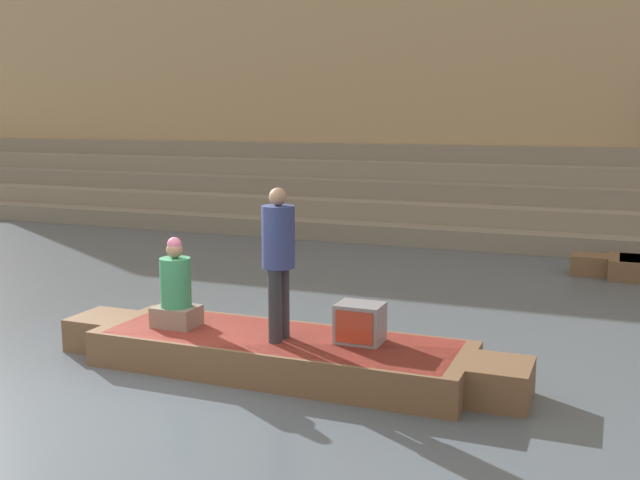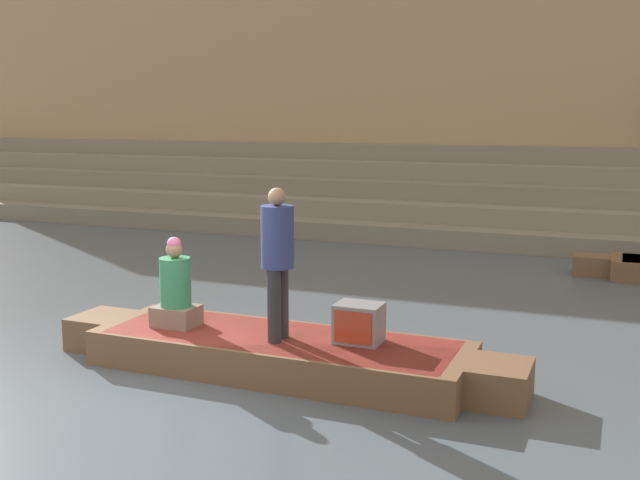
{
  "view_description": "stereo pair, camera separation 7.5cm",
  "coord_description": "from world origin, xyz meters",
  "views": [
    {
      "loc": [
        4.63,
        -5.94,
        2.84
      ],
      "look_at": [
        1.24,
        2.52,
        1.3
      ],
      "focal_mm": 42.0,
      "sensor_mm": 36.0,
      "label": 1
    },
    {
      "loc": [
        4.7,
        -5.91,
        2.84
      ],
      "look_at": [
        1.24,
        2.52,
        1.3
      ],
      "focal_mm": 42.0,
      "sensor_mm": 36.0,
      "label": 2
    }
  ],
  "objects": [
    {
      "name": "ground_plane",
      "position": [
        0.0,
        0.0,
        0.0
      ],
      "size": [
        120.0,
        120.0,
        0.0
      ],
      "primitive_type": "plane",
      "color": "#4C5660"
    },
    {
      "name": "person_rowing",
      "position": [
        -0.05,
        1.26,
        0.81
      ],
      "size": [
        0.5,
        0.39,
        1.05
      ],
      "rotation": [
        0.0,
        0.0,
        -0.24
      ],
      "color": "#756656",
      "rests_on": "rowboat_main"
    },
    {
      "name": "mooring_post",
      "position": [
        -1.94,
        8.1,
        0.46
      ],
      "size": [
        0.19,
        0.19,
        0.93
      ],
      "primitive_type": "cylinder",
      "color": "brown",
      "rests_on": "ground"
    },
    {
      "name": "ghat_steps",
      "position": [
        0.0,
        11.88,
        0.76
      ],
      "size": [
        36.0,
        3.75,
        2.06
      ],
      "color": "gray",
      "rests_on": "ground"
    },
    {
      "name": "person_standing",
      "position": [
        1.29,
        1.22,
        1.36
      ],
      "size": [
        0.36,
        0.36,
        1.67
      ],
      "rotation": [
        0.0,
        0.0,
        -0.2
      ],
      "color": "#28282D",
      "rests_on": "rowboat_main"
    },
    {
      "name": "back_wall",
      "position": [
        0.0,
        13.85,
        4.05
      ],
      "size": [
        34.2,
        1.28,
        8.15
      ],
      "color": "tan",
      "rests_on": "ground"
    },
    {
      "name": "tv_set",
      "position": [
        2.13,
        1.47,
        0.61
      ],
      "size": [
        0.49,
        0.4,
        0.43
      ],
      "rotation": [
        0.0,
        0.0,
        -0.08
      ],
      "color": "slate",
      "rests_on": "rowboat_main"
    },
    {
      "name": "rowboat_main",
      "position": [
        1.24,
        1.33,
        0.21
      ],
      "size": [
        5.44,
        1.45,
        0.4
      ],
      "rotation": [
        0.0,
        0.0,
        0.04
      ],
      "color": "brown",
      "rests_on": "ground"
    }
  ]
}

